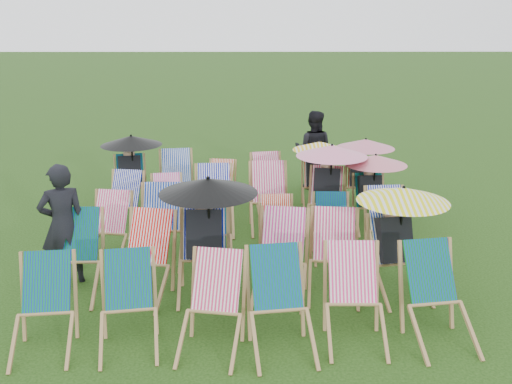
{
  "coord_description": "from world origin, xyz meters",
  "views": [
    {
      "loc": [
        0.12,
        -7.58,
        3.35
      ],
      "look_at": [
        0.18,
        0.35,
        0.9
      ],
      "focal_mm": 40.0,
      "sensor_mm": 36.0,
      "label": 1
    }
  ],
  "objects_px": {
    "deckchair_29": "(362,172)",
    "person_left": "(63,225)",
    "deckchair_0": "(43,309)",
    "deckchair_5": "(439,298)",
    "person_rear": "(313,150)"
  },
  "relations": [
    {
      "from": "deckchair_29",
      "to": "person_left",
      "type": "height_order",
      "value": "person_left"
    },
    {
      "from": "deckchair_0",
      "to": "deckchair_5",
      "type": "distance_m",
      "value": 4.15
    },
    {
      "from": "deckchair_29",
      "to": "deckchair_0",
      "type": "bearing_deg",
      "value": -124.02
    },
    {
      "from": "deckchair_29",
      "to": "person_rear",
      "type": "xyz_separation_m",
      "value": [
        -0.76,
        1.2,
        0.13
      ]
    },
    {
      "from": "deckchair_5",
      "to": "person_rear",
      "type": "bearing_deg",
      "value": 88.68
    },
    {
      "from": "deckchair_0",
      "to": "person_rear",
      "type": "xyz_separation_m",
      "value": [
        3.39,
        5.89,
        0.32
      ]
    },
    {
      "from": "deckchair_29",
      "to": "person_left",
      "type": "xyz_separation_m",
      "value": [
        -4.42,
        -3.11,
        0.15
      ]
    },
    {
      "from": "person_left",
      "to": "deckchair_5",
      "type": "bearing_deg",
      "value": 138.32
    },
    {
      "from": "deckchair_0",
      "to": "deckchair_5",
      "type": "xyz_separation_m",
      "value": [
        4.14,
        0.14,
        0.03
      ]
    },
    {
      "from": "deckchair_5",
      "to": "person_left",
      "type": "distance_m",
      "value": 4.64
    },
    {
      "from": "deckchair_0",
      "to": "deckchair_29",
      "type": "height_order",
      "value": "deckchair_29"
    },
    {
      "from": "deckchair_0",
      "to": "person_left",
      "type": "height_order",
      "value": "person_left"
    },
    {
      "from": "deckchair_29",
      "to": "person_left",
      "type": "relative_size",
      "value": 0.77
    },
    {
      "from": "person_left",
      "to": "deckchair_29",
      "type": "bearing_deg",
      "value": -168.49
    },
    {
      "from": "deckchair_5",
      "to": "person_rear",
      "type": "height_order",
      "value": "person_rear"
    }
  ]
}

